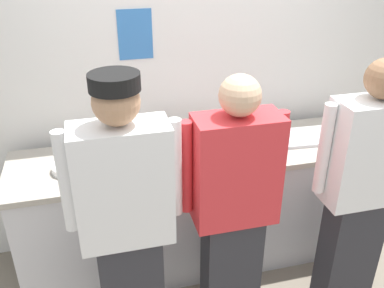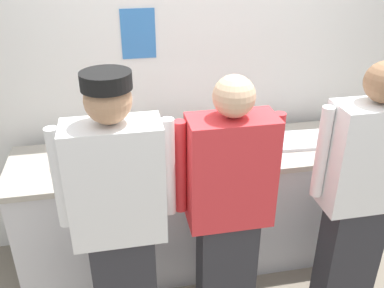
% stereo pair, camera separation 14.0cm
% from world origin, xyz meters
% --- Properties ---
extents(ground_plane, '(9.00, 9.00, 0.00)m').
position_xyz_m(ground_plane, '(0.00, 0.00, 0.00)').
color(ground_plane, slate).
extents(wall_back, '(4.24, 0.11, 2.93)m').
position_xyz_m(wall_back, '(-0.00, 0.81, 1.46)').
color(wall_back, silver).
rests_on(wall_back, ground).
extents(prep_counter, '(2.70, 0.66, 0.94)m').
position_xyz_m(prep_counter, '(0.00, 0.35, 0.47)').
color(prep_counter, silver).
rests_on(prep_counter, ground).
extents(chef_near_left, '(0.63, 0.24, 1.76)m').
position_xyz_m(chef_near_left, '(-0.63, -0.32, 0.95)').
color(chef_near_left, '#2D2D33').
rests_on(chef_near_left, ground).
extents(chef_center, '(0.62, 0.24, 1.69)m').
position_xyz_m(chef_center, '(-0.01, -0.27, 0.90)').
color(chef_center, '#2D2D33').
rests_on(chef_center, ground).
extents(chef_far_right, '(0.63, 0.24, 1.73)m').
position_xyz_m(chef_far_right, '(0.81, -0.30, 0.92)').
color(chef_far_right, '#2D2D33').
rests_on(chef_far_right, ground).
extents(plate_stack_front, '(0.24, 0.24, 0.05)m').
position_xyz_m(plate_stack_front, '(-0.92, 0.31, 0.96)').
color(plate_stack_front, white).
rests_on(plate_stack_front, prep_counter).
extents(mixing_bowl_steel, '(0.39, 0.39, 0.13)m').
position_xyz_m(mixing_bowl_steel, '(-0.11, 0.34, 1.00)').
color(mixing_bowl_steel, '#B7BABF').
rests_on(mixing_bowl_steel, prep_counter).
extents(sheet_tray, '(0.49, 0.32, 0.02)m').
position_xyz_m(sheet_tray, '(0.75, 0.36, 0.95)').
color(sheet_tray, '#B7BABF').
rests_on(sheet_tray, prep_counter).
extents(squeeze_bottle_primary, '(0.05, 0.05, 0.18)m').
position_xyz_m(squeeze_bottle_primary, '(-0.69, 0.14, 1.03)').
color(squeeze_bottle_primary, '#56A333').
rests_on(squeeze_bottle_primary, prep_counter).
extents(ramekin_yellow_sauce, '(0.11, 0.11, 0.05)m').
position_xyz_m(ramekin_yellow_sauce, '(-0.46, 0.48, 0.96)').
color(ramekin_yellow_sauce, white).
rests_on(ramekin_yellow_sauce, prep_counter).
extents(ramekin_green_sauce, '(0.11, 0.11, 0.04)m').
position_xyz_m(ramekin_green_sauce, '(0.23, 0.38, 0.96)').
color(ramekin_green_sauce, white).
rests_on(ramekin_green_sauce, prep_counter).
extents(deli_cup, '(0.09, 0.09, 0.09)m').
position_xyz_m(deli_cup, '(-0.48, 0.26, 0.98)').
color(deli_cup, white).
rests_on(deli_cup, prep_counter).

